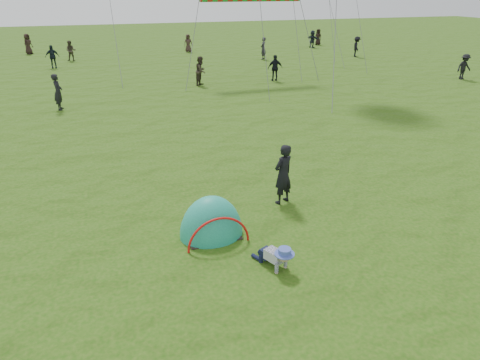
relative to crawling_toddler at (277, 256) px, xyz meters
name	(u,v)px	position (x,y,z in m)	size (l,w,h in m)	color
ground	(278,272)	(-0.02, -0.16, -0.30)	(140.00, 140.00, 0.00)	#1A4A09
crawling_toddler	(277,256)	(0.00, 0.00, 0.00)	(0.54, 0.77, 0.59)	black
popup_tent	(212,234)	(-0.98, 1.75, -0.30)	(1.56, 1.28, 2.02)	#1A7E6E
standing_adult	(283,174)	(1.34, 2.79, 0.56)	(0.62, 0.41, 1.71)	black
crowd_person_0	(58,92)	(-5.08, 15.44, 0.58)	(0.64, 0.42, 1.74)	black
crowd_person_4	(318,37)	(19.15, 34.68, 0.50)	(0.78, 0.51, 1.60)	black
crowd_person_6	(263,48)	(10.23, 27.38, 0.59)	(0.64, 0.42, 1.77)	#24222B
crowd_person_7	(201,71)	(2.89, 18.91, 0.57)	(0.84, 0.65, 1.73)	#302820
crowd_person_8	(52,57)	(-6.16, 28.30, 0.53)	(0.97, 0.40, 1.66)	black
crowd_person_9	(464,67)	(19.57, 15.32, 0.51)	(1.04, 0.60, 1.61)	black
crowd_person_10	(188,43)	(5.22, 33.76, 0.49)	(0.77, 0.50, 1.58)	#342320
crowd_person_11	(312,39)	(17.61, 32.96, 0.53)	(1.53, 0.49, 1.65)	#1C222D
crowd_person_13	(71,51)	(-4.96, 31.50, 0.50)	(0.78, 0.61, 1.60)	#3B3229
crowd_person_14	(275,68)	(7.70, 18.70, 0.52)	(0.96, 0.40, 1.63)	black
crowd_person_15	(357,47)	(18.40, 26.20, 0.55)	(1.09, 0.63, 1.69)	black
crowd_person_16	(28,44)	(-8.74, 36.89, 0.58)	(0.86, 0.56, 1.75)	black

